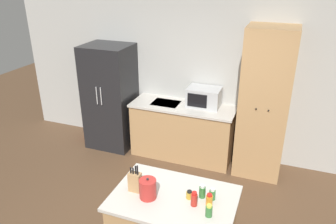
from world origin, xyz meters
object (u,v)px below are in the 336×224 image
microwave (204,97)px  kettle (148,189)px  spice_bottle_amber_oil (189,195)px  pantry_cabinet (264,104)px  spice_bottle_pale_salt (209,200)px  fire_extinguisher (87,127)px  spice_bottle_green_herb (209,211)px  spice_bottle_short_red (212,194)px  spice_bottle_orange_cap (202,191)px  spice_bottle_tall_dark (194,199)px  knife_block (135,182)px  refrigerator (110,97)px

microwave → kettle: (0.07, -2.36, -0.08)m
spice_bottle_amber_oil → kettle: 0.41m
pantry_cabinet → spice_bottle_pale_salt: pantry_cabinet is taller
fire_extinguisher → spice_bottle_green_herb: bearing=-38.8°
spice_bottle_short_red → spice_bottle_orange_cap: bearing=-178.4°
spice_bottle_pale_salt → pantry_cabinet: bearing=82.9°
kettle → spice_bottle_tall_dark: bearing=5.7°
knife_block → spice_bottle_orange_cap: knife_block is taller
pantry_cabinet → spice_bottle_green_herb: size_ratio=18.21×
refrigerator → spice_bottle_orange_cap: size_ratio=13.01×
pantry_cabinet → spice_bottle_tall_dark: 2.26m
microwave → spice_bottle_amber_oil: (0.45, -2.23, -0.14)m
knife_block → spice_bottle_pale_salt: size_ratio=2.40×
spice_bottle_tall_dark → fire_extinguisher: spice_bottle_tall_dark is taller
knife_block → spice_bottle_amber_oil: (0.55, 0.08, -0.07)m
spice_bottle_orange_cap → kettle: 0.53m
spice_bottle_pale_salt → fire_extinguisher: size_ratio=0.31×
spice_bottle_short_red → spice_bottle_green_herb: 0.24m
microwave → spice_bottle_tall_dark: microwave is taller
refrigerator → microwave: (1.62, 0.13, 0.17)m
refrigerator → spice_bottle_short_red: refrigerator is taller
spice_bottle_tall_dark → spice_bottle_short_red: size_ratio=1.24×
knife_block → spice_bottle_pale_salt: knife_block is taller
kettle → spice_bottle_amber_oil: bearing=18.9°
refrigerator → spice_bottle_amber_oil: bearing=-45.3°
spice_bottle_green_herb → fire_extinguisher: bearing=141.2°
spice_bottle_amber_oil → refrigerator: bearing=134.7°
pantry_cabinet → spice_bottle_orange_cap: (-0.36, -2.07, -0.17)m
knife_block → fire_extinguisher: size_ratio=0.73×
spice_bottle_tall_dark → pantry_cabinet: bearing=79.7°
spice_bottle_pale_salt → fire_extinguisher: (-2.88, 2.20, -0.77)m
knife_block → spice_bottle_green_herb: knife_block is taller
pantry_cabinet → fire_extinguisher: 3.29m
spice_bottle_orange_cap → spice_bottle_pale_salt: bearing=-44.9°
spice_bottle_amber_oil → spice_bottle_pale_salt: spice_bottle_pale_salt is taller
microwave → spice_bottle_tall_dark: 2.38m
microwave → spice_bottle_short_red: bearing=-73.0°
spice_bottle_orange_cap → fire_extinguisher: 3.58m
knife_block → kettle: (0.16, -0.05, -0.01)m
spice_bottle_tall_dark → fire_extinguisher: (-2.75, 2.25, -0.78)m
knife_block → spice_bottle_short_red: (0.76, 0.14, -0.05)m
spice_bottle_tall_dark → spice_bottle_amber_oil: size_ratio=1.79×
refrigerator → spice_bottle_tall_dark: 3.06m
microwave → fire_extinguisher: (-2.23, -0.06, -0.89)m
microwave → kettle: bearing=-88.3°
spice_bottle_short_red → spice_bottle_green_herb: (0.03, -0.24, 0.00)m
spice_bottle_orange_cap → kettle: (-0.49, -0.19, 0.04)m
refrigerator → spice_bottle_short_red: bearing=-41.7°
spice_bottle_pale_salt → kettle: bearing=-170.5°
spice_bottle_amber_oil → spice_bottle_green_herb: size_ratio=0.68×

